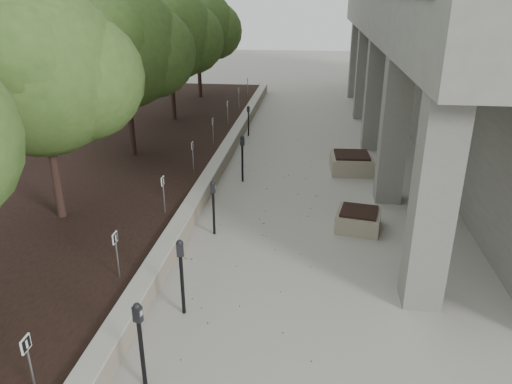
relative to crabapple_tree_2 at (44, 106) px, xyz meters
The scene contains 23 objects.
ground 6.46m from the crabapple_tree_2, 32.01° to the right, with size 90.00×90.00×0.00m, color #A09C93.
retaining_wall 7.29m from the crabapple_tree_2, 63.63° to the left, with size 0.39×26.00×0.50m, color gray, non-canonical shape.
planting_bed 6.71m from the crabapple_tree_2, 96.65° to the left, with size 7.00×26.00×0.40m, color black.
crabapple_tree_2 is the anchor object (origin of this frame).
crabapple_tree_3 5.00m from the crabapple_tree_2, 90.00° to the left, with size 4.60×4.00×5.44m, color #355520, non-canonical shape.
crabapple_tree_4 10.00m from the crabapple_tree_2, 90.00° to the left, with size 4.60×4.00×5.44m, color #355520, non-canonical shape.
crabapple_tree_5 15.00m from the crabapple_tree_2, 90.00° to the left, with size 4.60×4.00×5.44m, color #355520, non-canonical shape.
parking_sign_1 6.42m from the crabapple_tree_2, 65.99° to the right, with size 0.04×0.22×0.96m, color black, non-canonical shape.
parking_sign_2 4.16m from the crabapple_tree_2, 45.58° to the right, with size 0.04×0.22×0.96m, color black, non-canonical shape.
parking_sign_3 3.36m from the crabapple_tree_2, 11.53° to the left, with size 0.04×0.22×0.96m, color black, non-canonical shape.
parking_sign_4 4.82m from the crabapple_tree_2, 55.01° to the left, with size 0.04×0.22×0.96m, color black, non-canonical shape.
parking_sign_5 7.30m from the crabapple_tree_2, 69.35° to the left, with size 0.04×0.22×0.96m, color black, non-canonical shape.
parking_sign_6 10.06m from the crabapple_tree_2, 75.54° to the left, with size 0.04×0.22×0.96m, color black, non-canonical shape.
parking_sign_7 12.93m from the crabapple_tree_2, 78.91° to the left, with size 0.04×0.22×0.96m, color black, non-canonical shape.
parking_sign_8 15.85m from the crabapple_tree_2, 81.02° to the left, with size 0.04×0.22×0.96m, color black, non-canonical shape.
parking_meter_1 6.48m from the crabapple_tree_2, 52.13° to the right, with size 0.15×0.10×1.48m, color black, non-canonical shape.
parking_meter_2 5.36m from the crabapple_tree_2, 37.48° to the right, with size 0.15×0.11×1.52m, color black, non-canonical shape.
parking_meter_3 4.47m from the crabapple_tree_2, ahead, with size 0.14×0.10×1.38m, color black, non-canonical shape.
parking_meter_4 6.02m from the crabapple_tree_2, 45.24° to the left, with size 0.15×0.11×1.49m, color black, non-canonical shape.
parking_meter_5 10.08m from the crabapple_tree_2, 69.85° to the left, with size 0.12×0.09×1.25m, color black, non-canonical shape.
planter_front 7.87m from the crabapple_tree_2, ahead, with size 1.06×1.06×0.49m, color gray, non-canonical shape.
planter_back 9.45m from the crabapple_tree_2, 35.76° to the left, with size 1.32×1.32×0.62m, color gray, non-canonical shape.
berry_scatter 5.98m from the crabapple_tree_2, 23.05° to the left, with size 3.30×14.10×0.02m, color maroon, non-canonical shape.
Camera 1 is at (1.25, -7.22, 5.49)m, focal length 34.22 mm.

